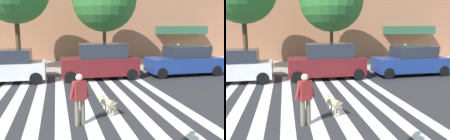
% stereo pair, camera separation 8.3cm
% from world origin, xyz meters
% --- Properties ---
extents(ground_plane, '(160.00, 160.00, 0.00)m').
position_xyz_m(ground_plane, '(0.00, 6.51, 0.00)').
color(ground_plane, '#2B2B2D').
extents(sidewalk_far, '(80.00, 6.00, 0.15)m').
position_xyz_m(sidewalk_far, '(0.00, 16.02, 0.07)').
color(sidewalk_far, '#A69C95').
rests_on(sidewalk_far, ground_plane).
extents(crosswalk_stripes, '(7.65, 12.42, 0.01)m').
position_xyz_m(crosswalk_stripes, '(0.98, 6.51, 0.00)').
color(crosswalk_stripes, silver).
rests_on(crosswalk_stripes, ground_plane).
extents(parked_car_behind_first, '(4.64, 1.98, 1.83)m').
position_xyz_m(parked_car_behind_first, '(-2.91, 11.70, 0.90)').
color(parked_car_behind_first, silver).
rests_on(parked_car_behind_first, ground_plane).
extents(parked_car_third_in_line, '(4.47, 1.93, 2.08)m').
position_xyz_m(parked_car_third_in_line, '(2.50, 11.70, 1.01)').
color(parked_car_third_in_line, maroon).
rests_on(parked_car_third_in_line, ground_plane).
extents(parked_car_fourth_in_line, '(4.66, 2.04, 1.83)m').
position_xyz_m(parked_car_fourth_in_line, '(7.90, 11.70, 0.89)').
color(parked_car_fourth_in_line, navy).
rests_on(parked_car_fourth_in_line, ground_plane).
extents(pedestrian_dog_walker, '(0.68, 0.38, 1.64)m').
position_xyz_m(pedestrian_dog_walker, '(0.64, 4.73, 0.93)').
color(pedestrian_dog_walker, '#6B6051').
rests_on(pedestrian_dog_walker, ground_plane).
extents(dog_on_leash, '(0.54, 0.99, 0.65)m').
position_xyz_m(dog_on_leash, '(1.64, 5.50, 0.44)').
color(dog_on_leash, tan).
rests_on(dog_on_leash, ground_plane).
extents(pedestrian_bystander, '(0.54, 0.58, 1.64)m').
position_xyz_m(pedestrian_bystander, '(8.92, 14.55, 1.08)').
color(pedestrian_bystander, black).
rests_on(pedestrian_bystander, sidewalk_far).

